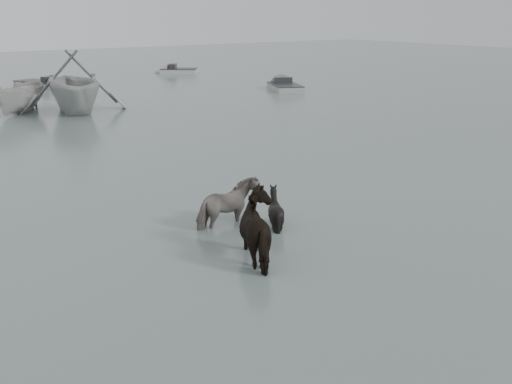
% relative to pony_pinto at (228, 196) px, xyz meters
% --- Properties ---
extents(ground, '(140.00, 140.00, 0.00)m').
position_rel_pony_pinto_xyz_m(ground, '(0.70, -1.25, -0.71)').
color(ground, '#505F5B').
rests_on(ground, ground).
extents(pony_pinto, '(1.77, 1.00, 1.41)m').
position_rel_pony_pinto_xyz_m(pony_pinto, '(0.00, 0.00, 0.00)').
color(pony_pinto, black).
rests_on(pony_pinto, ground).
extents(pony_dark, '(1.48, 1.72, 1.68)m').
position_rel_pony_pinto_xyz_m(pony_dark, '(-0.53, -2.18, 0.13)').
color(pony_dark, black).
rests_on(pony_dark, ground).
extents(pony_black, '(1.33, 1.25, 1.22)m').
position_rel_pony_pinto_xyz_m(pony_black, '(0.90, -0.65, -0.10)').
color(pony_black, black).
rests_on(pony_black, ground).
extents(rowboat_trail, '(6.57, 7.19, 3.23)m').
position_rel_pony_pinto_xyz_m(rowboat_trail, '(3.51, 18.91, 0.91)').
color(rowboat_trail, '#AFB1AE').
rests_on(rowboat_trail, ground).
extents(boat_small, '(4.07, 4.11, 1.62)m').
position_rel_pony_pinto_xyz_m(boat_small, '(1.19, 20.18, 0.10)').
color(boat_small, '#B1B1AC').
rests_on(boat_small, ground).
extents(skiff_port, '(3.49, 5.03, 0.75)m').
position_rel_pony_pinto_xyz_m(skiff_port, '(17.57, 19.72, -0.33)').
color(skiff_port, '#949694').
rests_on(skiff_port, ground).
extents(skiff_mid, '(3.50, 5.93, 0.75)m').
position_rel_pony_pinto_xyz_m(skiff_mid, '(5.77, 30.35, -0.33)').
color(skiff_mid, gray).
rests_on(skiff_mid, ground).
extents(skiff_star, '(4.08, 3.66, 0.75)m').
position_rel_pony_pinto_xyz_m(skiff_star, '(17.65, 33.36, -0.33)').
color(skiff_star, '#AEAFAA').
rests_on(skiff_star, ground).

